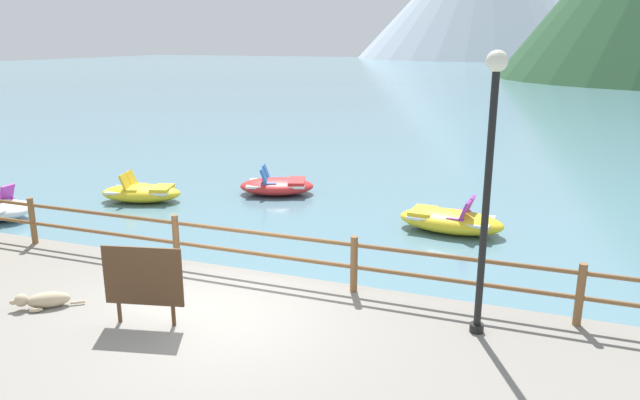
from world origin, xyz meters
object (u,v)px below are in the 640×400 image
at_px(lamp_post, 489,170).
at_px(pedal_boat_1, 450,220).
at_px(pedal_boat_2, 142,193).
at_px(dog_resting, 43,300).
at_px(pedal_boat_0, 277,186).
at_px(sign_board, 143,277).

xyz_separation_m(lamp_post, pedal_boat_1, (-1.22, 5.68, -2.48)).
distance_m(lamp_post, pedal_boat_2, 11.40).
bearing_deg(pedal_boat_2, dog_resting, -63.99).
relative_size(dog_resting, pedal_boat_1, 0.36).
distance_m(dog_resting, pedal_boat_0, 9.03).
distance_m(pedal_boat_1, pedal_boat_2, 8.53).
height_order(sign_board, dog_resting, sign_board).
bearing_deg(lamp_post, pedal_boat_1, 102.10).
distance_m(dog_resting, pedal_boat_1, 8.88).
bearing_deg(pedal_boat_1, pedal_boat_0, 161.31).
xyz_separation_m(sign_board, dog_resting, (-1.83, -0.10, -0.61)).
distance_m(lamp_post, pedal_boat_0, 10.24).
bearing_deg(pedal_boat_2, lamp_post, -28.84).
bearing_deg(pedal_boat_1, pedal_boat_2, -177.91).
bearing_deg(dog_resting, sign_board, 3.18).
bearing_deg(pedal_boat_1, sign_board, -115.00).
bearing_deg(sign_board, pedal_boat_2, 127.36).
bearing_deg(pedal_boat_1, dog_resting, -125.48).
relative_size(dog_resting, pedal_boat_2, 0.38).
xyz_separation_m(lamp_post, pedal_boat_2, (-9.74, 5.37, -2.50)).
height_order(pedal_boat_0, pedal_boat_1, pedal_boat_1).
distance_m(sign_board, pedal_boat_0, 9.19).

